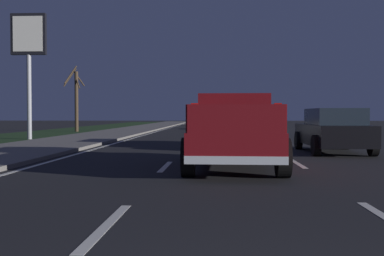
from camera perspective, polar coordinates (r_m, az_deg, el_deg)
name	(u,v)px	position (r m, az deg, el deg)	size (l,w,h in m)	color
ground	(224,136)	(28.54, 3.98, -1.01)	(144.00, 144.00, 0.00)	black
sidewalk_shoulder	(104,135)	(29.39, -10.70, -0.85)	(108.00, 4.00, 0.12)	slate
grass_verge	(26,136)	(30.97, -19.72, -0.89)	(108.00, 6.00, 0.01)	#1E3819
lane_markings	(179,134)	(31.95, -1.65, -0.72)	(108.00, 7.04, 0.01)	silver
pickup_truck	(234,131)	(11.97, 5.20, -0.36)	(5.47, 2.37, 1.87)	maroon
sedan_silver	(262,121)	(40.49, 8.58, 0.87)	(4.40, 2.03, 1.54)	#B2B5BA
sedan_black	(333,130)	(16.93, 16.90, -0.26)	(4.42, 2.06, 1.54)	black
sedan_white	(229,128)	(19.38, 4.62, 0.04)	(4.40, 2.02, 1.54)	silver
gas_price_sign	(29,45)	(26.66, -19.41, 9.57)	(0.27, 1.90, 6.72)	#99999E
bare_tree_far	(76,99)	(37.34, -14.03, 3.52)	(1.10, 1.60, 5.14)	#423323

